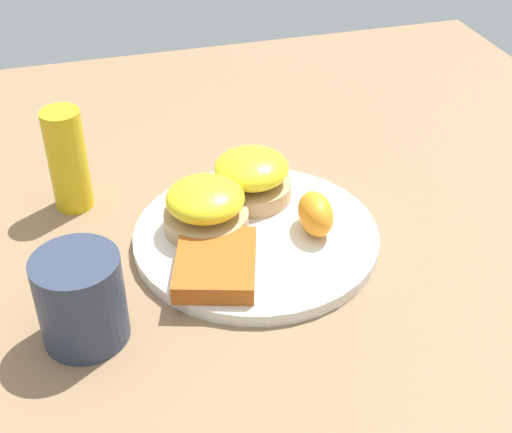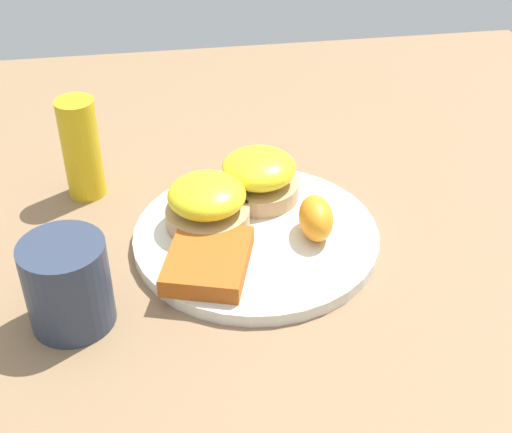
{
  "view_description": "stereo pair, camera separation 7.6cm",
  "coord_description": "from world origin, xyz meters",
  "px_view_note": "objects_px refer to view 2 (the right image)",
  "views": [
    {
      "loc": [
        -0.59,
        0.17,
        0.48
      ],
      "look_at": [
        0.0,
        0.0,
        0.03
      ],
      "focal_mm": 50.0,
      "sensor_mm": 36.0,
      "label": 1
    },
    {
      "loc": [
        -0.61,
        0.1,
        0.48
      ],
      "look_at": [
        0.0,
        0.0,
        0.03
      ],
      "focal_mm": 50.0,
      "sensor_mm": 36.0,
      "label": 2
    }
  ],
  "objects_px": {
    "hashbrown_patty": "(208,260)",
    "fork": "(227,203)",
    "sandwich_benedict_right": "(207,204)",
    "cup": "(68,283)",
    "sandwich_benedict_left": "(259,176)",
    "condiment_bottle": "(81,149)",
    "orange_wedge": "(316,218)"
  },
  "relations": [
    {
      "from": "hashbrown_patty",
      "to": "cup",
      "type": "xyz_separation_m",
      "value": [
        -0.04,
        0.13,
        0.02
      ]
    },
    {
      "from": "sandwich_benedict_right",
      "to": "fork",
      "type": "xyz_separation_m",
      "value": [
        0.03,
        -0.02,
        -0.02
      ]
    },
    {
      "from": "sandwich_benedict_right",
      "to": "cup",
      "type": "height_order",
      "value": "cup"
    },
    {
      "from": "fork",
      "to": "hashbrown_patty",
      "type": "bearing_deg",
      "value": 163.65
    },
    {
      "from": "hashbrown_patty",
      "to": "cup",
      "type": "distance_m",
      "value": 0.14
    },
    {
      "from": "sandwich_benedict_right",
      "to": "condiment_bottle",
      "type": "relative_size",
      "value": 0.75
    },
    {
      "from": "sandwich_benedict_left",
      "to": "cup",
      "type": "distance_m",
      "value": 0.26
    },
    {
      "from": "cup",
      "to": "condiment_bottle",
      "type": "relative_size",
      "value": 0.89
    },
    {
      "from": "condiment_bottle",
      "to": "sandwich_benedict_left",
      "type": "bearing_deg",
      "value": -106.85
    },
    {
      "from": "hashbrown_patty",
      "to": "orange_wedge",
      "type": "relative_size",
      "value": 1.68
    },
    {
      "from": "fork",
      "to": "orange_wedge",
      "type": "bearing_deg",
      "value": -129.16
    },
    {
      "from": "sandwich_benedict_right",
      "to": "hashbrown_patty",
      "type": "relative_size",
      "value": 0.91
    },
    {
      "from": "orange_wedge",
      "to": "fork",
      "type": "height_order",
      "value": "orange_wedge"
    },
    {
      "from": "sandwich_benedict_right",
      "to": "orange_wedge",
      "type": "height_order",
      "value": "sandwich_benedict_right"
    },
    {
      "from": "sandwich_benedict_left",
      "to": "sandwich_benedict_right",
      "type": "height_order",
      "value": "same"
    },
    {
      "from": "fork",
      "to": "sandwich_benedict_right",
      "type": "bearing_deg",
      "value": 143.93
    },
    {
      "from": "cup",
      "to": "condiment_bottle",
      "type": "distance_m",
      "value": 0.22
    },
    {
      "from": "sandwich_benedict_right",
      "to": "hashbrown_patty",
      "type": "height_order",
      "value": "sandwich_benedict_right"
    },
    {
      "from": "cup",
      "to": "orange_wedge",
      "type": "bearing_deg",
      "value": -73.05
    },
    {
      "from": "sandwich_benedict_left",
      "to": "cup",
      "type": "xyz_separation_m",
      "value": [
        -0.16,
        0.2,
        0.0
      ]
    },
    {
      "from": "hashbrown_patty",
      "to": "orange_wedge",
      "type": "height_order",
      "value": "orange_wedge"
    },
    {
      "from": "cup",
      "to": "hashbrown_patty",
      "type": "bearing_deg",
      "value": -73.84
    },
    {
      "from": "hashbrown_patty",
      "to": "fork",
      "type": "distance_m",
      "value": 0.11
    },
    {
      "from": "sandwich_benedict_left",
      "to": "orange_wedge",
      "type": "relative_size",
      "value": 1.53
    },
    {
      "from": "sandwich_benedict_right",
      "to": "fork",
      "type": "bearing_deg",
      "value": -36.07
    },
    {
      "from": "sandwich_benedict_left",
      "to": "sandwich_benedict_right",
      "type": "distance_m",
      "value": 0.08
    },
    {
      "from": "sandwich_benedict_left",
      "to": "condiment_bottle",
      "type": "relative_size",
      "value": 0.75
    },
    {
      "from": "sandwich_benedict_left",
      "to": "condiment_bottle",
      "type": "bearing_deg",
      "value": 73.15
    },
    {
      "from": "sandwich_benedict_right",
      "to": "orange_wedge",
      "type": "relative_size",
      "value": 1.53
    },
    {
      "from": "fork",
      "to": "condiment_bottle",
      "type": "xyz_separation_m",
      "value": [
        0.07,
        0.16,
        0.04
      ]
    },
    {
      "from": "sandwich_benedict_right",
      "to": "sandwich_benedict_left",
      "type": "bearing_deg",
      "value": -54.54
    },
    {
      "from": "cup",
      "to": "condiment_bottle",
      "type": "height_order",
      "value": "condiment_bottle"
    }
  ]
}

